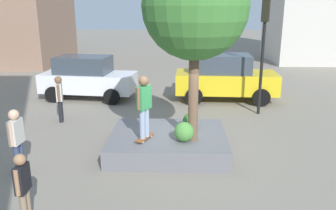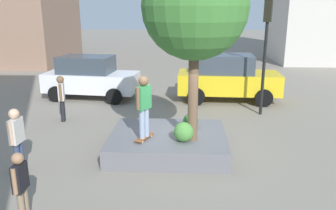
% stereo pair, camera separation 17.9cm
% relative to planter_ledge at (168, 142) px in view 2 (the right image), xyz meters
% --- Properties ---
extents(ground_plane, '(120.00, 120.00, 0.00)m').
position_rel_planter_ledge_xyz_m(ground_plane, '(0.36, -0.02, -0.28)').
color(ground_plane, gray).
extents(planter_ledge, '(3.47, 2.91, 0.56)m').
position_rel_planter_ledge_xyz_m(planter_ledge, '(0.00, 0.00, 0.00)').
color(planter_ledge, slate).
rests_on(planter_ledge, ground).
extents(plaza_tree, '(2.82, 2.82, 5.11)m').
position_rel_planter_ledge_xyz_m(plaza_tree, '(0.72, -0.43, 3.96)').
color(plaza_tree, brown).
rests_on(plaza_tree, planter_ledge).
extents(boxwood_shrub, '(0.48, 0.48, 0.48)m').
position_rel_planter_ledge_xyz_m(boxwood_shrub, '(0.68, 0.53, 0.52)').
color(boxwood_shrub, '#2D6628').
rests_on(boxwood_shrub, planter_ledge).
extents(hedge_clump, '(0.56, 0.56, 0.56)m').
position_rel_planter_ledge_xyz_m(hedge_clump, '(0.47, -0.59, 0.56)').
color(hedge_clump, '#4C8C3D').
rests_on(hedge_clump, planter_ledge).
extents(skateboard, '(0.50, 0.82, 0.07)m').
position_rel_planter_ledge_xyz_m(skateboard, '(-0.65, -0.50, 0.34)').
color(skateboard, brown).
rests_on(skateboard, planter_ledge).
extents(skateboarder, '(0.42, 0.54, 1.79)m').
position_rel_planter_ledge_xyz_m(skateboarder, '(-0.65, -0.50, 1.38)').
color(skateboarder, '#8C9EB7').
rests_on(skateboarder, skateboard).
extents(sedan_parked, '(4.55, 2.44, 2.03)m').
position_rel_planter_ledge_xyz_m(sedan_parked, '(-4.07, 6.21, 0.75)').
color(sedan_parked, white).
rests_on(sedan_parked, ground).
extents(taxi_cab, '(4.70, 2.30, 2.16)m').
position_rel_planter_ledge_xyz_m(taxi_cab, '(2.43, 6.15, 0.81)').
color(taxi_cab, gold).
rests_on(taxi_cab, ground).
extents(traffic_light_corner, '(0.35, 0.37, 4.55)m').
position_rel_planter_ledge_xyz_m(traffic_light_corner, '(3.60, 3.99, 2.82)').
color(traffic_light_corner, black).
rests_on(traffic_light_corner, ground).
extents(passerby_with_bag, '(0.23, 0.51, 1.52)m').
position_rel_planter_ledge_xyz_m(passerby_with_bag, '(-2.73, -3.74, 0.59)').
color(passerby_with_bag, '#847056').
rests_on(passerby_with_bag, ground).
extents(pedestrian_crossing, '(0.31, 0.59, 1.77)m').
position_rel_planter_ledge_xyz_m(pedestrian_crossing, '(-4.20, 2.69, 0.74)').
color(pedestrian_crossing, black).
rests_on(pedestrian_crossing, ground).
extents(bystander_watching, '(0.27, 0.59, 1.75)m').
position_rel_planter_ledge_xyz_m(bystander_watching, '(-3.85, -1.58, 0.73)').
color(bystander_watching, navy).
rests_on(bystander_watching, ground).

